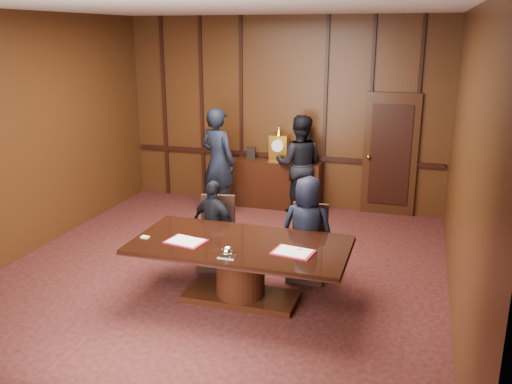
# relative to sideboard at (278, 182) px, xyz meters

# --- Properties ---
(room) EXTENTS (7.00, 7.04, 3.50)m
(room) POSITION_rel_sideboard_xyz_m (0.07, -3.12, 1.24)
(room) COLOR black
(room) RESTS_ON ground
(sideboard) EXTENTS (1.60, 0.45, 1.54)m
(sideboard) POSITION_rel_sideboard_xyz_m (0.00, 0.00, 0.00)
(sideboard) COLOR black
(sideboard) RESTS_ON ground
(conference_table) EXTENTS (2.62, 1.32, 0.76)m
(conference_table) POSITION_rel_sideboard_xyz_m (0.52, -3.76, 0.02)
(conference_table) COLOR black
(conference_table) RESTS_ON ground
(folder_left) EXTENTS (0.51, 0.41, 0.02)m
(folder_left) POSITION_rel_sideboard_xyz_m (-0.12, -3.94, 0.28)
(folder_left) COLOR maroon
(folder_left) RESTS_ON conference_table
(folder_right) EXTENTS (0.50, 0.39, 0.02)m
(folder_right) POSITION_rel_sideboard_xyz_m (1.20, -3.88, 0.28)
(folder_right) COLOR maroon
(folder_right) RESTS_ON conference_table
(inkstand) EXTENTS (0.20, 0.14, 0.12)m
(inkstand) POSITION_rel_sideboard_xyz_m (0.52, -4.21, 0.33)
(inkstand) COLOR white
(inkstand) RESTS_ON conference_table
(notepad) EXTENTS (0.11, 0.08, 0.01)m
(notepad) POSITION_rel_sideboard_xyz_m (-0.66, -3.95, 0.28)
(notepad) COLOR #DBD66B
(notepad) RESTS_ON conference_table
(chair_left) EXTENTS (0.56, 0.56, 0.99)m
(chair_left) POSITION_rel_sideboard_xyz_m (-0.14, -2.88, -0.19)
(chair_left) COLOR black
(chair_left) RESTS_ON ground
(chair_right) EXTENTS (0.50, 0.50, 0.99)m
(chair_right) POSITION_rel_sideboard_xyz_m (1.17, -2.88, -0.19)
(chair_right) COLOR black
(chair_right) RESTS_ON ground
(signatory_left) EXTENTS (0.81, 0.54, 1.27)m
(signatory_left) POSITION_rel_sideboard_xyz_m (-0.13, -2.96, 0.15)
(signatory_left) COLOR black
(signatory_left) RESTS_ON ground
(signatory_right) EXTENTS (0.70, 0.46, 1.43)m
(signatory_right) POSITION_rel_sideboard_xyz_m (1.17, -2.96, 0.23)
(signatory_right) COLOR black
(signatory_right) RESTS_ON ground
(witness_left) EXTENTS (0.82, 0.68, 1.94)m
(witness_left) POSITION_rel_sideboard_xyz_m (-0.93, -0.72, 0.49)
(witness_left) COLOR black
(witness_left) RESTS_ON ground
(witness_right) EXTENTS (0.96, 0.80, 1.79)m
(witness_right) POSITION_rel_sideboard_xyz_m (0.43, -0.16, 0.41)
(witness_right) COLOR black
(witness_right) RESTS_ON ground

